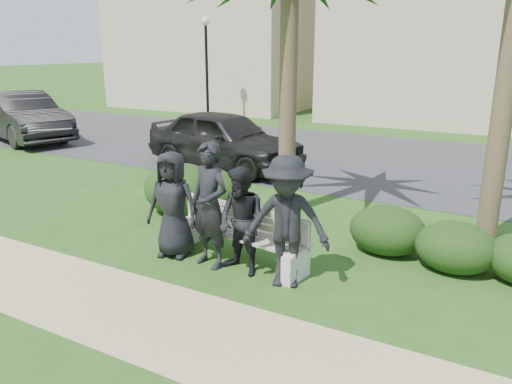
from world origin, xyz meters
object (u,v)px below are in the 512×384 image
Objects in this scene: street_lamp at (206,51)px; man_c at (242,222)px; park_bench at (237,238)px; car_a at (224,139)px; man_a at (173,204)px; car_b at (22,117)px; man_b at (210,205)px; man_d at (286,222)px.

street_lamp is 2.81× the size of man_c.
park_bench is (8.67, -11.89, -2.59)m from street_lamp.
park_bench is at bearing 143.22° from man_c.
man_c is 0.34× the size of car_a.
man_a is at bearing -169.36° from man_c.
street_lamp is 0.86× the size of car_b.
car_a is 0.90× the size of car_b.
street_lamp is at bearing 110.09° from man_a.
car_b is (-8.19, 0.07, 0.06)m from car_a.
park_bench is 0.47× the size of car_b.
car_a is (-2.47, 5.27, -0.05)m from man_a.
car_a is at bearing -73.17° from car_b.
car_b is (-11.36, 5.39, -0.10)m from man_b.
street_lamp reaches higher than man_b.
park_bench is at bearing -96.23° from car_b.
street_lamp reaches higher than man_c.
man_b is 12.57m from car_b.
street_lamp is 14.97m from man_b.
man_b is 0.55m from man_c.
park_bench is 1.17m from man_d.
man_b is at bearing -167.46° from man_c.
street_lamp reaches higher than man_a.
man_b is 0.37× the size of car_b.
car_a is at bearing -52.70° from street_lamp.
man_a is 1.06× the size of man_c.
man_a is 11.93m from car_b.
man_d is 0.36× the size of car_b.
man_a reaches higher than park_bench.
man_c is at bearing -97.05° from car_b.
man_c is at bearing -136.18° from car_a.
man_b reaches higher than man_d.
man_d is (1.23, -0.04, -0.03)m from man_b.
car_b reaches higher than man_c.
man_c is (1.23, -0.04, -0.05)m from man_a.
car_a is at bearing 132.03° from park_bench.
man_a is 1.23m from man_c.
man_b reaches higher than car_a.
car_b is at bearing 98.50° from car_a.
car_a is at bearing 137.43° from man_c.
man_a is at bearing -57.61° from street_lamp.
man_d is 6.93m from car_a.
man_d reaches higher than park_bench.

